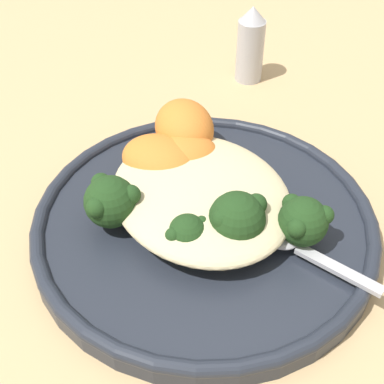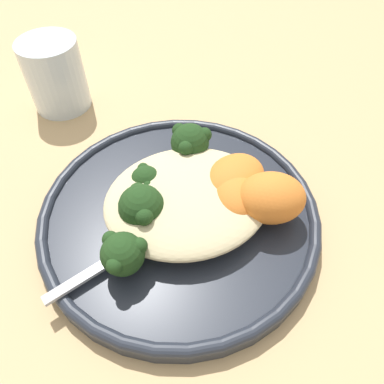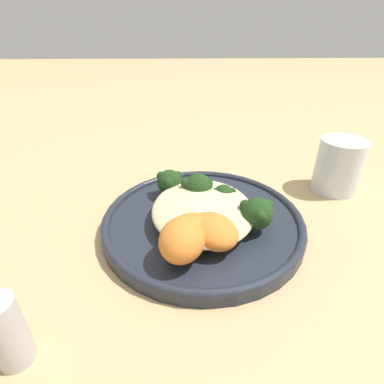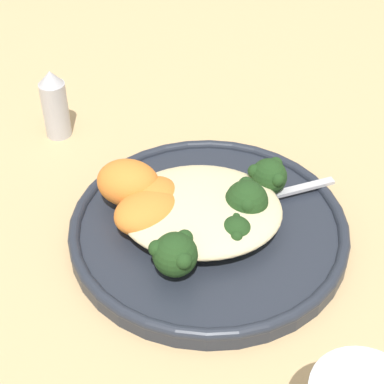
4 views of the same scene
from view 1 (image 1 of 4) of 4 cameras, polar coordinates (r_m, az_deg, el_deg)
name	(u,v)px [view 1 (image 1 of 4)]	position (r m, az deg, el deg)	size (l,w,h in m)	color
ground_plane	(201,242)	(0.44, 0.97, -5.31)	(4.00, 4.00, 0.00)	tan
plate	(205,222)	(0.44, 1.35, -3.25)	(0.28, 0.28, 0.02)	#232833
quinoa_mound	(201,194)	(0.43, 0.93, -0.23)	(0.16, 0.14, 0.03)	beige
broccoli_stalk_0	(123,201)	(0.42, -7.40, -0.93)	(0.05, 0.12, 0.04)	#8EB25B
broccoli_stalk_1	(195,223)	(0.41, 0.34, -3.33)	(0.06, 0.08, 0.03)	#8EB25B
broccoli_stalk_2	(235,217)	(0.40, 4.60, -2.62)	(0.09, 0.05, 0.04)	#8EB25B
broccoli_stalk_3	(291,217)	(0.41, 10.48, -2.67)	(0.10, 0.06, 0.04)	#8EB25B
sweet_potato_chunk_0	(184,128)	(0.48, -0.83, 6.86)	(0.07, 0.05, 0.05)	orange
sweet_potato_chunk_1	(162,159)	(0.46, -3.24, 3.58)	(0.07, 0.05, 0.04)	orange
sweet_potato_chunk_2	(184,156)	(0.46, -0.89, 3.90)	(0.06, 0.05, 0.03)	orange
spoon	(288,241)	(0.41, 10.23, -5.20)	(0.11, 0.06, 0.01)	#B7B7BC
salt_shaker	(250,45)	(0.63, 6.26, 15.36)	(0.03, 0.03, 0.09)	#B2B2B7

